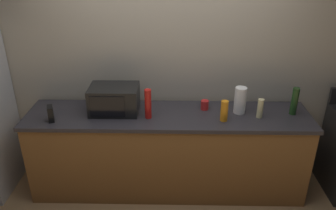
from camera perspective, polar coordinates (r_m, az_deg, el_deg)
name	(u,v)px	position (r m, az deg, el deg)	size (l,w,h in m)	color
back_wall	(169,58)	(3.55, 0.14, 7.96)	(6.40, 0.10, 2.70)	#B2A893
counter_run	(168,152)	(3.57, 0.00, -7.96)	(2.84, 0.64, 0.90)	brown
microwave	(114,99)	(3.38, -9.12, 0.96)	(0.48, 0.35, 0.27)	black
paper_towel_roll	(240,100)	(3.39, 12.16, 0.79)	(0.12, 0.12, 0.27)	white
cordless_phone	(51,114)	(3.38, -19.31, -1.39)	(0.05, 0.11, 0.15)	black
bottle_dish_soap	(224,111)	(3.22, 9.54, -0.99)	(0.07, 0.07, 0.21)	orange
bottle_wine	(294,101)	(3.51, 20.69, 0.61)	(0.07, 0.07, 0.28)	#1E3F19
bottle_hot_sauce	(148,104)	(3.22, -3.42, 0.19)	(0.06, 0.06, 0.30)	red
bottle_hand_soap	(260,108)	(3.36, 15.39, -0.56)	(0.06, 0.06, 0.19)	beige
mug_red	(205,105)	(3.44, 6.25, 0.01)	(0.08, 0.08, 0.10)	red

